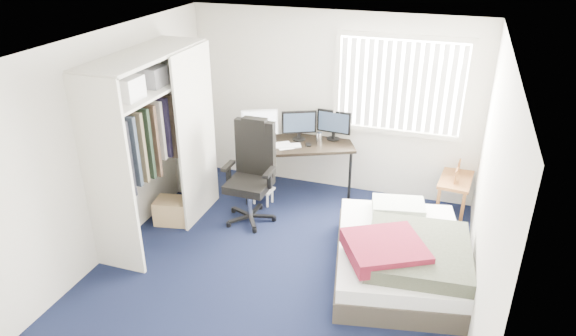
% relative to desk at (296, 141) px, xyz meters
% --- Properties ---
extents(ground, '(4.20, 4.20, 0.00)m').
position_rel_desk_xyz_m(ground, '(0.40, -1.75, -0.78)').
color(ground, black).
rests_on(ground, ground).
extents(room_shell, '(4.20, 4.20, 4.20)m').
position_rel_desk_xyz_m(room_shell, '(0.40, -1.75, 0.73)').
color(room_shell, silver).
rests_on(room_shell, ground).
extents(window_assembly, '(1.72, 0.09, 1.32)m').
position_rel_desk_xyz_m(window_assembly, '(1.30, 0.29, 0.82)').
color(window_assembly, white).
rests_on(window_assembly, ground).
extents(closet, '(0.64, 1.84, 2.22)m').
position_rel_desk_xyz_m(closet, '(-1.27, -1.49, 0.57)').
color(closet, beige).
rests_on(closet, ground).
extents(desk, '(1.69, 1.29, 1.22)m').
position_rel_desk_xyz_m(desk, '(0.00, 0.00, 0.00)').
color(desk, black).
rests_on(desk, ground).
extents(office_chair, '(0.63, 0.63, 1.32)m').
position_rel_desk_xyz_m(office_chair, '(-0.32, -0.87, -0.28)').
color(office_chair, black).
rests_on(office_chair, ground).
extents(footstool, '(0.30, 0.25, 0.22)m').
position_rel_desk_xyz_m(footstool, '(-0.32, -0.48, -0.61)').
color(footstool, white).
rests_on(footstool, ground).
extents(nightstand, '(0.46, 0.80, 0.71)m').
position_rel_desk_xyz_m(nightstand, '(2.15, 0.09, -0.32)').
color(nightstand, brown).
rests_on(nightstand, ground).
extents(bed, '(1.69, 2.05, 0.61)m').
position_rel_desk_xyz_m(bed, '(1.67, -1.50, -0.52)').
color(bed, '#383228').
rests_on(bed, ground).
extents(pine_box, '(0.48, 0.39, 0.32)m').
position_rel_desk_xyz_m(pine_box, '(-1.25, -1.31, -0.63)').
color(pine_box, tan).
rests_on(pine_box, ground).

